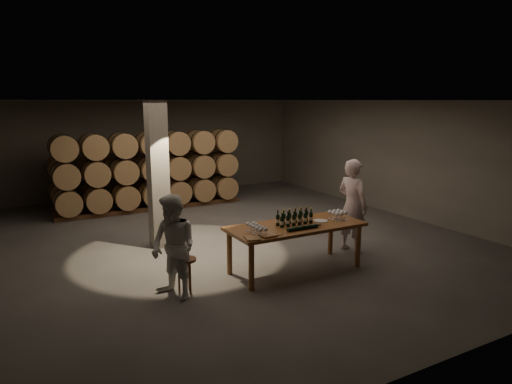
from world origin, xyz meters
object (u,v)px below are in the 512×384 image
plate (321,221)px  person_man (352,206)px  tasting_table (296,230)px  stool (186,265)px  bottle_cluster (295,219)px  notebook_near (268,236)px  person_woman (174,247)px

plate → person_man: (1.14, 0.40, 0.09)m
tasting_table → stool: tasting_table is taller
tasting_table → bottle_cluster: size_ratio=3.59×
tasting_table → bottle_cluster: bottle_cluster is taller
tasting_table → notebook_near: notebook_near is taller
stool → person_woman: bearing=-152.6°
tasting_table → person_man: person_man is taller
person_man → person_woman: bearing=85.3°
bottle_cluster → stool: bearing=179.8°
person_man → person_woman: 4.15m
tasting_table → person_man: 1.75m
person_woman → plate: bearing=68.8°
stool → person_man: person_man is taller
tasting_table → notebook_near: bearing=-154.7°
tasting_table → plate: (0.56, -0.02, 0.11)m
tasting_table → stool: bearing=178.8°
notebook_near → person_man: size_ratio=0.13×
tasting_table → plate: 0.57m
stool → person_woman: size_ratio=0.34×
tasting_table → stool: (-2.18, 0.04, -0.31)m
person_man → person_woman: person_man is taller
stool → tasting_table: bearing=-1.2°
bottle_cluster → notebook_near: bearing=-152.6°
stool → bottle_cluster: bearing=-0.2°
bottle_cluster → stool: 2.24m
person_woman → notebook_near: bearing=56.5°
tasting_table → person_woman: bearing=-178.1°
stool → person_man: size_ratio=0.30×
plate → person_woman: (-2.98, -0.06, -0.05)m
stool → plate: bearing=-1.4°
bottle_cluster → plate: bottle_cluster is taller
plate → tasting_table: bearing=177.6°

